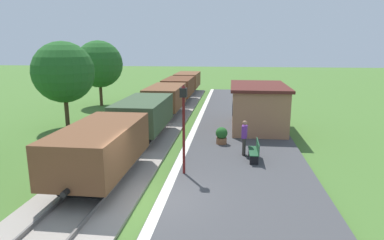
% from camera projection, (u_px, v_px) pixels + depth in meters
% --- Properties ---
extents(ground_plane, '(160.00, 160.00, 0.00)m').
position_uv_depth(ground_plane, '(152.00, 204.00, 11.66)').
color(ground_plane, '#47702D').
extents(platform_slab, '(6.00, 60.00, 0.25)m').
position_uv_depth(platform_slab, '(244.00, 205.00, 11.27)').
color(platform_slab, '#424244').
rests_on(platform_slab, ground).
extents(platform_edge_stripe, '(0.36, 60.00, 0.01)m').
position_uv_depth(platform_edge_stripe, '(163.00, 198.00, 11.56)').
color(platform_edge_stripe, silver).
rests_on(platform_edge_stripe, platform_slab).
extents(track_ballast, '(3.80, 60.00, 0.12)m').
position_uv_depth(track_ballast, '(87.00, 198.00, 11.93)').
color(track_ballast, '#9E9389').
rests_on(track_ballast, ground).
extents(rail_near, '(0.07, 60.00, 0.14)m').
position_uv_depth(rail_near, '(106.00, 196.00, 11.82)').
color(rail_near, slate).
rests_on(rail_near, track_ballast).
extents(rail_far, '(0.07, 60.00, 0.14)m').
position_uv_depth(rail_far, '(67.00, 194.00, 11.98)').
color(rail_far, slate).
rests_on(rail_far, track_ballast).
extents(freight_train, '(2.50, 32.60, 2.12)m').
position_uv_depth(freight_train, '(166.00, 99.00, 25.90)').
color(freight_train, brown).
rests_on(freight_train, rail_near).
extents(station_hut, '(3.50, 5.80, 2.78)m').
position_uv_depth(station_hut, '(258.00, 106.00, 21.24)').
color(station_hut, '#9E6B4C').
rests_on(station_hut, platform_slab).
extents(bench_near_hut, '(0.42, 1.50, 0.91)m').
position_uv_depth(bench_near_hut, '(255.00, 150.00, 15.26)').
color(bench_near_hut, '#1E4C2D').
rests_on(bench_near_hut, platform_slab).
extents(bench_down_platform, '(0.42, 1.50, 0.91)m').
position_uv_depth(bench_down_platform, '(246.00, 108.00, 25.89)').
color(bench_down_platform, '#1E4C2D').
rests_on(bench_down_platform, platform_slab).
extents(person_waiting, '(0.30, 0.41, 1.71)m').
position_uv_depth(person_waiting, '(244.00, 136.00, 15.92)').
color(person_waiting, '#38332D').
rests_on(person_waiting, platform_slab).
extents(potted_planter, '(0.64, 0.64, 0.92)m').
position_uv_depth(potted_planter, '(222.00, 135.00, 17.85)').
color(potted_planter, brown).
rests_on(potted_planter, platform_slab).
extents(lamp_post_near, '(0.28, 0.28, 3.70)m').
position_uv_depth(lamp_post_near, '(184.00, 113.00, 13.24)').
color(lamp_post_near, '#591414').
rests_on(lamp_post_near, platform_slab).
extents(tree_trackside_far, '(4.02, 4.02, 5.76)m').
position_uv_depth(tree_trackside_far, '(63.00, 72.00, 21.79)').
color(tree_trackside_far, '#4C3823').
rests_on(tree_trackside_far, ground).
extents(tree_field_left, '(4.23, 4.23, 5.94)m').
position_uv_depth(tree_field_left, '(99.00, 64.00, 30.07)').
color(tree_field_left, '#4C3823').
rests_on(tree_field_left, ground).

